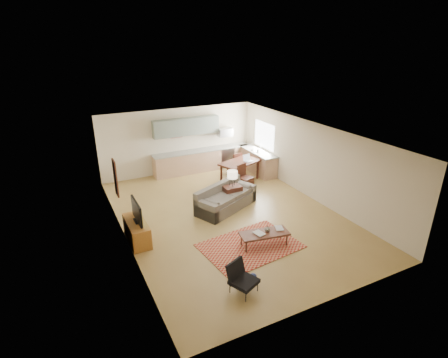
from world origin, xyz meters
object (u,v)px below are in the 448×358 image
coffee_table (264,239)px  armchair (244,279)px  tv_credenza (137,231)px  console_table (232,196)px  sofa (226,197)px  dining_table (240,171)px

coffee_table → armchair: (-1.44, -1.41, 0.15)m
armchair → tv_credenza: (-1.61, 3.23, -0.05)m
tv_credenza → console_table: size_ratio=1.86×
coffee_table → tv_credenza: bearing=158.7°
sofa → coffee_table: sofa is taller
sofa → console_table: sofa is taller
console_table → armchair: bearing=-113.8°
coffee_table → armchair: armchair is taller
sofa → armchair: (-1.54, -3.89, -0.05)m
sofa → dining_table: (1.57, 1.90, 0.01)m
armchair → dining_table: bearing=38.3°
tv_credenza → console_table: 3.52m
coffee_table → tv_credenza: size_ratio=1.03×
console_table → dining_table: size_ratio=0.43×
dining_table → coffee_table: bearing=-131.2°
armchair → console_table: bearing=42.1°
coffee_table → console_table: bearing=91.1°
tv_credenza → console_table: bearing=12.9°
sofa → armchair: size_ratio=3.27×
coffee_table → armchair: size_ratio=1.90×
tv_credenza → coffee_table: bearing=-30.9°
console_table → dining_table: bearing=54.9°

